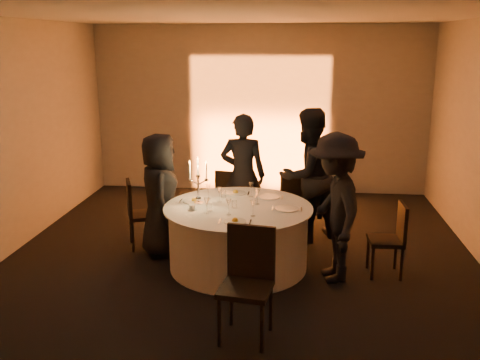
# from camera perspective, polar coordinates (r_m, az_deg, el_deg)

# --- Properties ---
(floor) EXTENTS (7.00, 7.00, 0.00)m
(floor) POSITION_cam_1_polar(r_m,az_deg,el_deg) (6.71, -0.19, -9.14)
(floor) COLOR black
(floor) RESTS_ON ground
(ceiling) EXTENTS (7.00, 7.00, 0.00)m
(ceiling) POSITION_cam_1_polar(r_m,az_deg,el_deg) (6.15, -0.21, 17.38)
(ceiling) COLOR silver
(ceiling) RESTS_ON wall_back
(wall_back) EXTENTS (7.00, 0.00, 7.00)m
(wall_back) POSITION_cam_1_polar(r_m,az_deg,el_deg) (9.70, 2.11, 7.49)
(wall_back) COLOR #A39D97
(wall_back) RESTS_ON floor
(wall_front) EXTENTS (7.00, 0.00, 7.00)m
(wall_front) POSITION_cam_1_polar(r_m,az_deg,el_deg) (2.95, -7.86, -9.65)
(wall_front) COLOR #A39D97
(wall_front) RESTS_ON floor
(uplighter_fixture) EXTENTS (0.25, 0.12, 0.10)m
(uplighter_fixture) POSITION_cam_1_polar(r_m,az_deg,el_deg) (9.70, 1.90, -1.26)
(uplighter_fixture) COLOR black
(uplighter_fixture) RESTS_ON floor
(banquet_table) EXTENTS (1.80, 1.80, 0.77)m
(banquet_table) POSITION_cam_1_polar(r_m,az_deg,el_deg) (6.57, -0.19, -6.07)
(banquet_table) COLOR black
(banquet_table) RESTS_ON floor
(chair_left) EXTENTS (0.53, 0.52, 0.92)m
(chair_left) POSITION_cam_1_polar(r_m,az_deg,el_deg) (7.26, -10.82, -3.17)
(chair_left) COLOR black
(chair_left) RESTS_ON floor
(chair_back_left) EXTENTS (0.44, 0.44, 0.87)m
(chair_back_left) POSITION_cam_1_polar(r_m,az_deg,el_deg) (7.93, -1.10, -1.60)
(chair_back_left) COLOR black
(chair_back_left) RESTS_ON floor
(chair_back_right) EXTENTS (0.55, 0.55, 0.94)m
(chair_back_right) POSITION_cam_1_polar(r_m,az_deg,el_deg) (7.59, 5.44, -2.11)
(chair_back_right) COLOR black
(chair_back_right) RESTS_ON floor
(chair_right) EXTENTS (0.40, 0.40, 0.88)m
(chair_right) POSITION_cam_1_polar(r_m,az_deg,el_deg) (6.54, 15.93, -5.72)
(chair_right) COLOR black
(chair_right) RESTS_ON floor
(chair_front) EXTENTS (0.52, 0.52, 1.05)m
(chair_front) POSITION_cam_1_polar(r_m,az_deg,el_deg) (5.03, 0.87, -10.17)
(chair_front) COLOR black
(chair_front) RESTS_ON floor
(guest_left) EXTENTS (0.70, 0.89, 1.59)m
(guest_left) POSITION_cam_1_polar(r_m,az_deg,el_deg) (6.90, -8.54, -1.59)
(guest_left) COLOR black
(guest_left) RESTS_ON floor
(guest_back_left) EXTENTS (0.66, 0.45, 1.75)m
(guest_back_left) POSITION_cam_1_polar(r_m,az_deg,el_deg) (7.50, 0.31, 0.51)
(guest_back_left) COLOR black
(guest_back_left) RESTS_ON floor
(guest_back_right) EXTENTS (1.14, 1.11, 1.84)m
(guest_back_right) POSITION_cam_1_polar(r_m,az_deg,el_deg) (7.36, 7.20, 0.49)
(guest_back_right) COLOR black
(guest_back_right) RESTS_ON floor
(guest_right) EXTENTS (0.85, 1.22, 1.73)m
(guest_right) POSITION_cam_1_polar(r_m,az_deg,el_deg) (6.17, 10.07, -2.95)
(guest_right) COLOR black
(guest_right) RESTS_ON floor
(plate_left) EXTENTS (0.36, 0.28, 0.08)m
(plate_left) POSITION_cam_1_polar(r_m,az_deg,el_deg) (6.66, -4.92, -2.18)
(plate_left) COLOR white
(plate_left) RESTS_ON banquet_table
(plate_back_left) EXTENTS (0.36, 0.28, 0.08)m
(plate_back_left) POSITION_cam_1_polar(r_m,az_deg,el_deg) (6.98, -0.48, -1.32)
(plate_back_left) COLOR white
(plate_back_left) RESTS_ON banquet_table
(plate_back_right) EXTENTS (0.35, 0.28, 0.01)m
(plate_back_right) POSITION_cam_1_polar(r_m,az_deg,el_deg) (6.82, 3.09, -1.81)
(plate_back_right) COLOR white
(plate_back_right) RESTS_ON banquet_table
(plate_right) EXTENTS (0.36, 0.28, 0.01)m
(plate_right) POSITION_cam_1_polar(r_m,az_deg,el_deg) (6.36, 5.03, -3.07)
(plate_right) COLOR white
(plate_right) RESTS_ON banquet_table
(plate_front) EXTENTS (0.36, 0.25, 0.08)m
(plate_front) POSITION_cam_1_polar(r_m,az_deg,el_deg) (5.89, -0.54, -4.35)
(plate_front) COLOR white
(plate_front) RESTS_ON banquet_table
(coffee_cup) EXTENTS (0.11, 0.11, 0.07)m
(coffee_cup) POSITION_cam_1_polar(r_m,az_deg,el_deg) (6.33, -5.14, -2.95)
(coffee_cup) COLOR white
(coffee_cup) RESTS_ON banquet_table
(candelabra) EXTENTS (0.25, 0.12, 0.59)m
(candelabra) POSITION_cam_1_polar(r_m,az_deg,el_deg) (6.51, -4.47, -0.81)
(candelabra) COLOR white
(candelabra) RESTS_ON banquet_table
(wine_glass_a) EXTENTS (0.07, 0.07, 0.19)m
(wine_glass_a) POSITION_cam_1_polar(r_m,az_deg,el_deg) (6.05, 1.40, -2.65)
(wine_glass_a) COLOR silver
(wine_glass_a) RESTS_ON banquet_table
(wine_glass_b) EXTENTS (0.07, 0.07, 0.19)m
(wine_glass_b) POSITION_cam_1_polar(r_m,az_deg,el_deg) (6.49, 1.88, -1.45)
(wine_glass_b) COLOR silver
(wine_glass_b) RESTS_ON banquet_table
(wine_glass_c) EXTENTS (0.07, 0.07, 0.19)m
(wine_glass_c) POSITION_cam_1_polar(r_m,az_deg,el_deg) (6.58, -2.22, -1.24)
(wine_glass_c) COLOR silver
(wine_glass_c) RESTS_ON banquet_table
(wine_glass_d) EXTENTS (0.07, 0.07, 0.19)m
(wine_glass_d) POSITION_cam_1_polar(r_m,az_deg,el_deg) (6.16, -3.60, -2.38)
(wine_glass_d) COLOR silver
(wine_glass_d) RESTS_ON banquet_table
(wine_glass_e) EXTENTS (0.07, 0.07, 0.19)m
(wine_glass_e) POSITION_cam_1_polar(r_m,az_deg,el_deg) (6.10, -1.22, -2.51)
(wine_glass_e) COLOR silver
(wine_glass_e) RESTS_ON banquet_table
(wine_glass_f) EXTENTS (0.07, 0.07, 0.19)m
(wine_glass_f) POSITION_cam_1_polar(r_m,az_deg,el_deg) (6.80, 1.20, -0.70)
(wine_glass_f) COLOR silver
(wine_glass_f) RESTS_ON banquet_table
(wine_glass_g) EXTENTS (0.07, 0.07, 0.19)m
(wine_glass_g) POSITION_cam_1_polar(r_m,az_deg,el_deg) (6.73, -3.41, -0.90)
(wine_glass_g) COLOR silver
(wine_glass_g) RESTS_ON banquet_table
(tumbler_a) EXTENTS (0.07, 0.07, 0.09)m
(tumbler_a) POSITION_cam_1_polar(r_m,az_deg,el_deg) (6.80, -1.76, -1.51)
(tumbler_a) COLOR silver
(tumbler_a) RESTS_ON banquet_table
(tumbler_b) EXTENTS (0.07, 0.07, 0.09)m
(tumbler_b) POSITION_cam_1_polar(r_m,az_deg,el_deg) (6.38, -0.60, -2.59)
(tumbler_b) COLOR silver
(tumbler_b) RESTS_ON banquet_table
(tumbler_c) EXTENTS (0.07, 0.07, 0.09)m
(tumbler_c) POSITION_cam_1_polar(r_m,az_deg,el_deg) (6.26, -3.27, -2.96)
(tumbler_c) COLOR silver
(tumbler_c) RESTS_ON banquet_table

